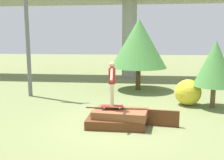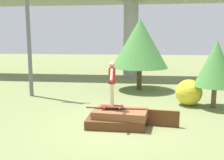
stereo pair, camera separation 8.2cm
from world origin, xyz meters
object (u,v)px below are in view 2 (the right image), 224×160
(skater, at_px, (112,81))
(tree_behind_right, at_px, (140,43))
(utility_pole, at_px, (27,6))
(tree_behind_left, at_px, (216,64))
(skateboard, at_px, (112,106))
(bush_yellow_flowering, at_px, (189,92))

(skater, height_order, tree_behind_right, tree_behind_right)
(utility_pole, height_order, tree_behind_left, utility_pole)
(skateboard, bearing_deg, tree_behind_left, 33.90)
(skateboard, bearing_deg, bush_yellow_flowering, 44.69)
(utility_pole, relative_size, tree_behind_right, 2.15)
(skateboard, distance_m, tree_behind_right, 6.66)
(tree_behind_right, xyz_separation_m, bush_yellow_flowering, (2.22, -3.25, -2.10))
(skateboard, bearing_deg, skater, 90.00)
(skateboard, relative_size, skater, 0.51)
(skateboard, relative_size, bush_yellow_flowering, 0.65)
(skateboard, xyz_separation_m, bush_yellow_flowering, (3.08, 3.04, -0.11))
(skater, height_order, tree_behind_left, tree_behind_left)
(tree_behind_right, bearing_deg, tree_behind_left, -48.00)
(utility_pole, distance_m, tree_behind_left, 9.23)
(tree_behind_left, bearing_deg, skateboard, -146.10)
(skateboard, relative_size, utility_pole, 0.09)
(skater, bearing_deg, tree_behind_left, 33.90)
(skater, bearing_deg, tree_behind_right, 82.23)
(skateboard, distance_m, utility_pole, 7.27)
(tree_behind_left, height_order, tree_behind_right, tree_behind_right)
(utility_pole, bearing_deg, tree_behind_right, 22.21)
(utility_pole, bearing_deg, skater, -40.70)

